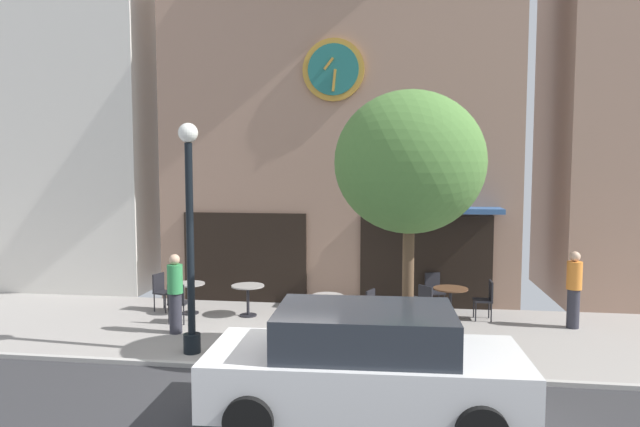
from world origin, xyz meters
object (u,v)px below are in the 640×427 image
at_px(cafe_chair_near_lamp, 406,314).
at_px(parked_car_white, 365,365).
at_px(cafe_table_center, 190,292).
at_px(cafe_chair_left_end, 434,289).
at_px(street_lamp, 190,238).
at_px(cafe_chair_corner, 486,297).
at_px(cafe_table_leftmost, 450,296).
at_px(cafe_chair_facing_street, 177,300).
at_px(cafe_table_near_door, 248,293).
at_px(pedestrian_orange, 574,289).
at_px(cafe_table_center_right, 327,305).
at_px(cafe_chair_outer, 428,302).
at_px(street_tree, 410,163).
at_px(cafe_chair_under_awning, 162,289).
at_px(pedestrian_green, 175,293).
at_px(cafe_chair_curbside, 366,307).
at_px(cafe_table_center_left, 378,324).

bearing_deg(cafe_chair_near_lamp, parked_car_white, -99.46).
relative_size(cafe_table_center, cafe_chair_left_end, 0.81).
xyz_separation_m(street_lamp, cafe_table_center, (-1.07, 2.71, -1.65)).
relative_size(street_lamp, cafe_chair_corner, 4.75).
xyz_separation_m(cafe_table_leftmost, cafe_chair_facing_street, (-6.03, -1.19, -0.01)).
bearing_deg(cafe_table_near_door, cafe_chair_facing_street, -148.40).
bearing_deg(pedestrian_orange, cafe_chair_facing_street, -174.26).
bearing_deg(cafe_table_center_right, cafe_chair_facing_street, -178.06).
bearing_deg(cafe_chair_left_end, parked_car_white, -101.88).
distance_m(pedestrian_orange, parked_car_white, 6.57).
distance_m(cafe_table_center, cafe_chair_corner, 6.89).
bearing_deg(pedestrian_orange, cafe_chair_outer, -175.03).
bearing_deg(cafe_table_center_right, cafe_table_center, 167.52).
distance_m(street_tree, parked_car_white, 3.57).
distance_m(cafe_table_near_door, parked_car_white, 5.88).
xyz_separation_m(street_lamp, pedestrian_orange, (7.57, 2.71, -1.31)).
bearing_deg(cafe_table_near_door, cafe_chair_under_awning, 174.70).
height_order(cafe_chair_outer, pedestrian_orange, pedestrian_orange).
bearing_deg(pedestrian_green, cafe_chair_curbside, 9.72).
distance_m(cafe_chair_curbside, pedestrian_orange, 4.51).
bearing_deg(cafe_chair_outer, cafe_table_near_door, 176.50).
bearing_deg(street_lamp, cafe_chair_outer, 28.64).
bearing_deg(cafe_table_center_right, street_lamp, -139.70).
bearing_deg(cafe_chair_outer, cafe_table_center, 177.25).
distance_m(cafe_table_near_door, cafe_chair_under_awning, 2.21).
relative_size(cafe_chair_left_end, pedestrian_orange, 0.54).
bearing_deg(cafe_table_center_left, cafe_table_center_right, 131.77).
bearing_deg(cafe_table_leftmost, cafe_table_near_door, -175.77).
relative_size(cafe_table_near_door, pedestrian_orange, 0.46).
xyz_separation_m(street_tree, cafe_chair_curbside, (-0.83, 2.01, -3.01)).
relative_size(street_lamp, cafe_chair_under_awning, 4.75).
bearing_deg(parked_car_white, cafe_chair_corner, 65.91).
distance_m(street_lamp, cafe_chair_outer, 5.35).
xyz_separation_m(pedestrian_green, parked_car_white, (4.16, -3.50, -0.10)).
relative_size(cafe_table_near_door, cafe_chair_curbside, 0.85).
xyz_separation_m(cafe_chair_under_awning, cafe_chair_curbside, (5.01, -1.07, 0.00)).
relative_size(cafe_table_near_door, cafe_chair_outer, 0.85).
bearing_deg(cafe_table_leftmost, cafe_chair_corner, 4.56).
bearing_deg(cafe_table_center_right, cafe_table_near_door, 159.49).
xyz_separation_m(cafe_table_leftmost, cafe_chair_under_awning, (-6.86, -0.14, -0.01)).
relative_size(cafe_chair_facing_street, cafe_chair_near_lamp, 1.00).
distance_m(cafe_chair_left_end, parked_car_white, 6.34).
bearing_deg(cafe_table_leftmost, cafe_table_center_right, -158.14).
height_order(street_lamp, pedestrian_green, street_lamp).
bearing_deg(street_tree, parked_car_white, -105.81).
bearing_deg(cafe_table_center, pedestrian_orange, 0.02).
height_order(cafe_table_center, cafe_chair_corner, cafe_chair_corner).
bearing_deg(cafe_chair_facing_street, cafe_chair_left_end, 19.40).
bearing_deg(cafe_chair_near_lamp, cafe_chair_corner, 43.79).
relative_size(cafe_table_near_door, parked_car_white, 0.18).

